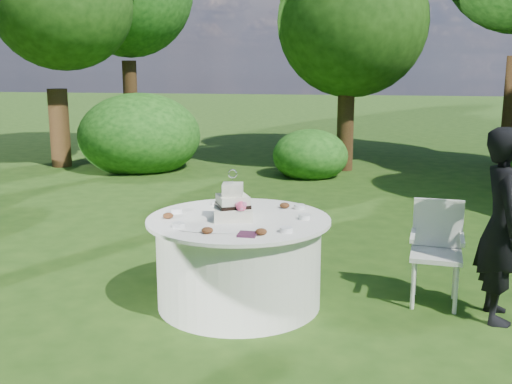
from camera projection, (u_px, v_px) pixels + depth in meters
ground at (239, 303)px, 5.22m from camera, size 80.00×80.00×0.00m
napkins at (247, 234)px, 4.53m from camera, size 0.14×0.14×0.02m
feather_plume at (209, 232)px, 4.62m from camera, size 0.48×0.07×0.01m
guest at (502, 225)px, 4.76m from camera, size 0.39×0.58×1.57m
table at (239, 261)px, 5.14m from camera, size 1.56×1.56×0.77m
cake at (233, 206)px, 5.01m from camera, size 0.39×0.39×0.43m
chair at (437, 244)px, 5.18m from camera, size 0.48×0.47×0.89m
votives at (243, 215)px, 5.09m from camera, size 1.22×0.93×0.04m
petal_cups at (231, 220)px, 4.90m from camera, size 1.00×1.04×0.05m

